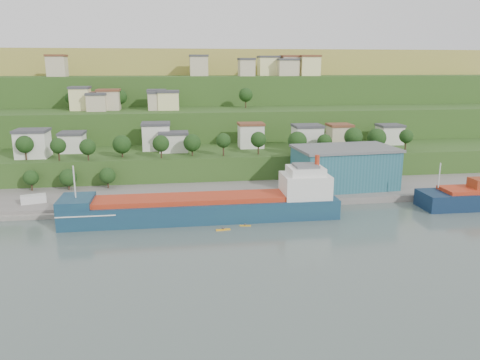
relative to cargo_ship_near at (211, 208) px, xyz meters
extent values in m
plane|color=#43514C|center=(7.52, -7.54, -2.96)|extent=(500.00, 500.00, 0.00)
cube|color=slate|center=(27.52, 20.46, -2.96)|extent=(220.00, 26.00, 4.00)
cube|color=slate|center=(-47.48, 14.46, -2.96)|extent=(40.00, 18.00, 2.40)
cube|color=#284719|center=(7.52, 48.46, -2.96)|extent=(260.00, 32.00, 20.00)
cube|color=#284719|center=(7.52, 78.46, -2.96)|extent=(280.00, 32.00, 44.00)
cube|color=#284719|center=(7.52, 108.46, -2.96)|extent=(300.00, 32.00, 70.00)
cube|color=olive|center=(7.52, 182.46, -2.96)|extent=(360.00, 120.00, 96.00)
cube|color=silver|center=(-55.64, 42.88, 11.27)|extent=(9.98, 8.77, 8.47)
cube|color=#3F3F44|center=(-55.64, 42.88, 15.96)|extent=(10.58, 9.37, 0.90)
cube|color=silver|center=(-44.73, 51.64, 10.14)|extent=(8.04, 8.89, 6.21)
cube|color=#3F3F44|center=(-44.73, 51.64, 13.69)|extent=(8.64, 9.49, 0.90)
cube|color=silver|center=(-15.57, 52.37, 11.51)|extent=(9.62, 8.91, 8.94)
cube|color=#3F3F44|center=(-15.57, 52.37, 16.43)|extent=(10.22, 9.51, 0.90)
cube|color=silver|center=(-9.42, 46.83, 10.15)|extent=(9.85, 7.17, 6.23)
cube|color=#3F3F44|center=(-9.42, 46.83, 13.72)|extent=(10.45, 7.77, 0.90)
cube|color=silver|center=(19.04, 51.49, 11.22)|extent=(8.91, 7.14, 8.36)
cube|color=brown|center=(19.04, 51.49, 15.85)|extent=(9.51, 7.74, 0.90)
cube|color=silver|center=(38.65, 44.71, 11.11)|extent=(9.78, 8.68, 8.15)
cube|color=#3F3F44|center=(38.65, 44.71, 15.64)|extent=(10.38, 9.28, 0.90)
cube|color=beige|center=(53.42, 52.09, 10.68)|extent=(8.20, 8.23, 7.29)
cube|color=brown|center=(53.42, 52.09, 14.78)|extent=(8.80, 8.83, 0.90)
cube|color=silver|center=(73.84, 52.29, 10.41)|extent=(8.63, 7.76, 6.75)
cube|color=#3F3F44|center=(73.84, 52.29, 14.24)|extent=(9.23, 8.36, 0.90)
cube|color=#F2E89C|center=(-46.47, 81.29, 23.37)|extent=(7.47, 8.29, 8.67)
cube|color=#3F3F44|center=(-46.47, 81.29, 28.16)|extent=(8.07, 8.89, 0.90)
cube|color=beige|center=(-39.38, 76.98, 22.19)|extent=(7.34, 7.48, 6.31)
cube|color=#3F3F44|center=(-39.38, 76.98, 25.79)|extent=(7.94, 8.08, 0.90)
cube|color=#F2E89C|center=(-38.90, 84.22, 22.20)|extent=(8.87, 8.38, 6.32)
cube|color=brown|center=(-38.90, 84.22, 25.80)|extent=(9.47, 8.98, 0.90)
cube|color=beige|center=(-35.12, 80.91, 22.82)|extent=(8.62, 7.98, 7.57)
cube|color=brown|center=(-35.12, 80.91, 27.06)|extent=(9.22, 8.58, 0.90)
cube|color=silver|center=(-15.78, 81.36, 22.70)|extent=(7.20, 7.41, 7.32)
cube|color=#3F3F44|center=(-15.78, 81.36, 26.81)|extent=(7.80, 8.01, 0.90)
cube|color=beige|center=(-15.15, 78.17, 22.40)|extent=(7.99, 7.55, 6.72)
cube|color=#3F3F44|center=(-15.15, 78.17, 26.21)|extent=(8.59, 8.15, 0.90)
cube|color=#F2E89C|center=(-11.02, 78.07, 22.54)|extent=(8.39, 8.42, 7.01)
cube|color=#3F3F44|center=(-11.02, 78.07, 26.49)|extent=(8.99, 9.02, 0.90)
cube|color=beige|center=(-60.00, 105.74, 36.37)|extent=(8.03, 7.67, 8.67)
cube|color=brown|center=(-60.00, 105.74, 41.16)|extent=(8.63, 8.27, 0.90)
cube|color=beige|center=(3.52, 110.56, 36.47)|extent=(8.36, 7.43, 8.87)
cube|color=#3F3F44|center=(3.52, 110.56, 41.36)|extent=(8.96, 8.03, 0.90)
cube|color=beige|center=(25.32, 103.00, 35.68)|extent=(7.04, 8.31, 7.29)
cube|color=#3F3F44|center=(25.32, 103.00, 39.78)|extent=(7.64, 8.91, 0.90)
cube|color=#F2E89C|center=(37.35, 111.04, 36.28)|extent=(9.61, 8.25, 8.48)
cube|color=#3F3F44|center=(37.35, 111.04, 40.97)|extent=(10.21, 8.85, 0.90)
cube|color=beige|center=(45.24, 105.36, 35.62)|extent=(8.85, 7.46, 7.16)
cube|color=#3F3F44|center=(45.24, 105.36, 39.65)|extent=(9.45, 8.06, 0.90)
cube|color=beige|center=(47.11, 106.38, 35.64)|extent=(7.24, 7.04, 7.20)
cube|color=#3F3F44|center=(47.11, 106.38, 39.69)|extent=(7.84, 7.64, 0.90)
cube|color=beige|center=(48.23, 109.48, 36.41)|extent=(9.59, 8.97, 8.74)
cube|color=brown|center=(48.23, 109.48, 41.23)|extent=(10.19, 9.57, 0.90)
cube|color=#F2E89C|center=(56.33, 105.94, 36.42)|extent=(9.15, 8.28, 8.76)
cube|color=brown|center=(56.33, 105.94, 41.25)|extent=(9.75, 8.88, 0.90)
cylinder|color=#382619|center=(-56.75, 38.10, 8.85)|extent=(0.50, 0.50, 3.63)
sphere|color=black|center=(-56.75, 38.10, 12.20)|extent=(5.57, 5.57, 5.57)
cylinder|color=#382619|center=(-45.93, 35.48, 8.79)|extent=(0.50, 0.50, 3.51)
sphere|color=black|center=(-45.93, 35.48, 11.91)|extent=(4.95, 4.95, 4.95)
cylinder|color=#382619|center=(-36.70, 34.47, 8.54)|extent=(0.50, 0.50, 3.01)
sphere|color=black|center=(-36.70, 34.47, 11.46)|extent=(5.16, 5.16, 5.16)
cylinder|color=#382619|center=(-26.40, 38.40, 8.39)|extent=(0.50, 0.50, 2.70)
sphere|color=black|center=(-26.40, 38.40, 11.41)|extent=(6.09, 6.09, 6.09)
cylinder|color=#382619|center=(-13.55, 35.45, 8.71)|extent=(0.50, 0.50, 3.35)
sphere|color=black|center=(-13.55, 35.45, 11.89)|extent=(5.48, 5.48, 5.48)
cylinder|color=#382619|center=(-3.23, 38.09, 8.44)|extent=(0.50, 0.50, 2.81)
sphere|color=black|center=(-3.23, 38.09, 11.46)|extent=(5.88, 5.88, 5.88)
cylinder|color=#382619|center=(7.16, 36.23, 9.01)|extent=(0.50, 0.50, 3.94)
sphere|color=black|center=(7.16, 36.23, 12.34)|extent=(4.94, 4.94, 4.94)
cylinder|color=#382619|center=(19.34, 37.51, 8.88)|extent=(0.50, 0.50, 3.69)
sphere|color=black|center=(19.34, 37.51, 12.20)|extent=(5.35, 5.35, 5.35)
cylinder|color=#382619|center=(32.48, 35.35, 8.48)|extent=(0.50, 0.50, 2.88)
sphere|color=black|center=(32.48, 35.35, 11.71)|extent=(6.52, 6.52, 6.52)
cylinder|color=#382619|center=(42.33, 35.96, 8.42)|extent=(0.50, 0.50, 2.77)
sphere|color=black|center=(42.33, 35.96, 11.21)|extent=(5.10, 5.10, 5.10)
cylinder|color=#382619|center=(52.43, 35.38, 9.03)|extent=(0.50, 0.50, 3.98)
sphere|color=black|center=(52.43, 35.38, 12.77)|extent=(6.35, 6.35, 6.35)
cylinder|color=#382619|center=(62.17, 37.92, 8.51)|extent=(0.50, 0.50, 2.95)
sphere|color=black|center=(62.17, 37.92, 11.84)|extent=(6.71, 6.71, 6.71)
cylinder|color=#382619|center=(73.19, 37.74, 8.92)|extent=(0.50, 0.50, 3.76)
sphere|color=black|center=(73.19, 37.74, 12.15)|extent=(4.91, 4.91, 4.91)
cylinder|color=#382619|center=(21.80, 82.15, 21.02)|extent=(0.50, 0.50, 3.96)
sphere|color=black|center=(21.80, 82.15, 24.63)|extent=(5.93, 5.93, 5.93)
cylinder|color=#382619|center=(-15.21, 80.26, 20.42)|extent=(0.50, 0.50, 2.76)
sphere|color=black|center=(-15.21, 80.26, 23.05)|extent=(4.55, 4.55, 4.55)
cylinder|color=#382619|center=(-50.73, 84.19, 20.73)|extent=(0.50, 0.50, 3.39)
sphere|color=black|center=(-50.73, 84.19, 23.75)|extent=(4.83, 4.83, 4.83)
cylinder|color=#382619|center=(-31.21, 84.63, 20.73)|extent=(0.50, 0.50, 3.38)
sphere|color=black|center=(-31.21, 84.63, 24.11)|extent=(6.13, 6.13, 6.13)
cube|color=#142E4B|center=(-2.38, 0.00, -1.42)|extent=(72.16, 11.38, 7.22)
cube|color=#AB2F16|center=(-4.45, 0.00, 2.81)|extent=(53.61, 9.31, 1.24)
cube|color=#142E4B|center=(-34.34, 0.00, 3.22)|extent=(8.25, 11.34, 2.06)
cube|color=silver|center=(25.45, 0.00, 5.28)|extent=(12.38, 10.32, 6.18)
cube|color=silver|center=(25.45, 0.00, 9.41)|extent=(9.28, 8.25, 2.06)
cube|color=#595B5E|center=(25.45, 0.00, 10.75)|extent=(6.19, 6.19, 0.62)
cylinder|color=#AB2F16|center=(28.54, 0.00, 11.98)|extent=(1.24, 1.24, 3.09)
cylinder|color=silver|center=(-34.34, 0.00, 8.38)|extent=(0.37, 0.37, 8.25)
cube|color=silver|center=(-31.25, 0.00, 0.95)|extent=(14.44, 11.66, 0.26)
cylinder|color=silver|center=(64.21, 0.02, 6.78)|extent=(0.33, 0.33, 7.18)
cube|color=#215763|center=(44.10, 20.60, 5.04)|extent=(31.22, 20.12, 12.00)
cube|color=#595B5E|center=(44.10, 20.60, 11.44)|extent=(32.29, 21.19, 0.80)
cube|color=silver|center=(-49.01, 15.06, -0.21)|extent=(7.17, 4.57, 3.10)
cube|color=silver|center=(-34.83, 8.89, -1.41)|extent=(3.77, 2.42, 0.71)
cube|color=orange|center=(2.14, -9.38, -2.83)|extent=(3.63, 1.01, 0.27)
sphere|color=#3F3F44|center=(2.14, -9.38, -2.38)|extent=(0.63, 0.63, 0.63)
cube|color=gold|center=(8.02, -7.11, -2.86)|extent=(2.88, 0.97, 0.21)
sphere|color=#3F3F44|center=(8.02, -7.11, -2.50)|extent=(0.50, 0.50, 0.50)
camera|label=1|loc=(-9.09, -118.46, 36.62)|focal=35.00mm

